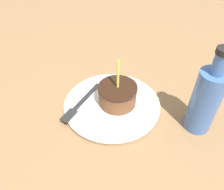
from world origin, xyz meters
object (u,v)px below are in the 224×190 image
(cake_slice, at_px, (118,95))
(bottle, at_px, (206,100))
(plate, at_px, (112,104))
(fork, at_px, (80,104))

(cake_slice, height_order, bottle, bottle)
(plate, height_order, bottle, bottle)
(bottle, bearing_deg, cake_slice, -137.57)
(plate, xyz_separation_m, fork, (-0.04, -0.08, 0.01))
(cake_slice, relative_size, fork, 0.94)
(plate, distance_m, bottle, 0.24)
(plate, relative_size, fork, 1.75)
(fork, height_order, bottle, bottle)
(plate, xyz_separation_m, bottle, (0.16, 0.16, 0.08))
(cake_slice, bearing_deg, fork, -113.76)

